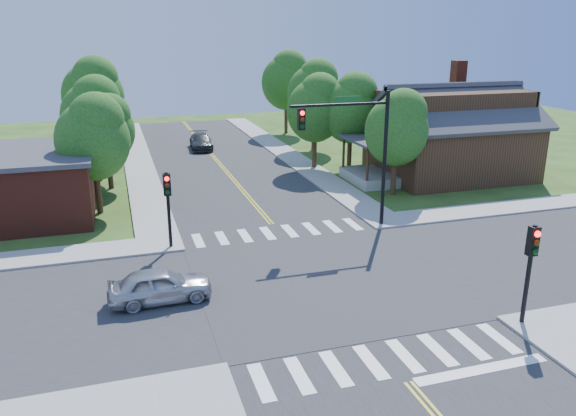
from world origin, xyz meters
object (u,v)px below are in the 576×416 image
object	(u,v)px
signal_pole_se	(531,256)
car_silver	(160,286)
signal_mast_ne	(356,139)
house_ne	(450,130)
car_dgrey	(201,142)
signal_pole_nw	(168,196)

from	to	relation	value
signal_pole_se	car_silver	distance (m)	13.59
signal_mast_ne	car_silver	xyz separation A→B (m)	(-10.49, -5.51, -4.18)
house_ne	car_dgrey	size ratio (longest dim) A/B	2.77
signal_pole_nw	house_ne	size ratio (longest dim) A/B	0.29
house_ne	car_dgrey	bearing A→B (deg)	136.67
signal_pole_se	signal_pole_nw	size ratio (longest dim) A/B	1.00
car_dgrey	signal_pole_se	bearing A→B (deg)	-75.61
signal_pole_nw	car_silver	distance (m)	5.93
signal_mast_ne	house_ne	size ratio (longest dim) A/B	0.55
signal_pole_se	signal_mast_ne	bearing A→B (deg)	98.56
signal_mast_ne	car_dgrey	bearing A→B (deg)	100.63
signal_pole_se	car_dgrey	xyz separation A→B (m)	(-6.07, 34.55, -2.00)
signal_pole_se	house_ne	bearing A→B (deg)	64.42
signal_pole_nw	car_silver	xyz separation A→B (m)	(-0.98, -5.50, -1.99)
signal_pole_se	house_ne	world-z (taller)	house_ne
car_silver	signal_pole_se	bearing A→B (deg)	-116.76
signal_pole_nw	house_ne	bearing A→B (deg)	22.69
house_ne	car_silver	xyz separation A→B (m)	(-21.69, -14.16, -2.65)
signal_mast_ne	signal_pole_nw	world-z (taller)	signal_mast_ne
house_ne	signal_pole_se	bearing A→B (deg)	-115.58
signal_pole_nw	signal_pole_se	bearing A→B (deg)	-45.00
car_dgrey	house_ne	bearing A→B (deg)	-38.91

